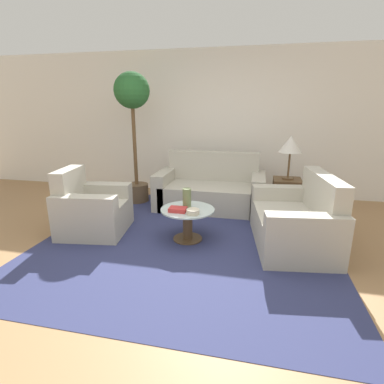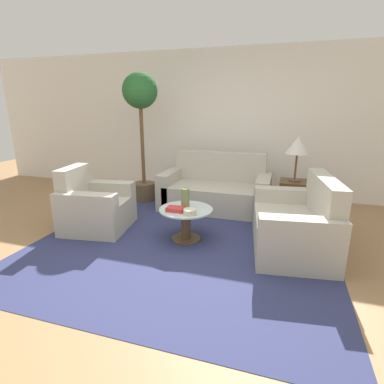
{
  "view_description": "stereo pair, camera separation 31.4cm",
  "coord_description": "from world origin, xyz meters",
  "px_view_note": "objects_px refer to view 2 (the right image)",
  "views": [
    {
      "loc": [
        0.84,
        -2.8,
        1.61
      ],
      "look_at": [
        0.04,
        0.82,
        0.55
      ],
      "focal_mm": 28.0,
      "sensor_mm": 36.0,
      "label": 1
    },
    {
      "loc": [
        1.14,
        -2.71,
        1.61
      ],
      "look_at": [
        0.04,
        0.82,
        0.55
      ],
      "focal_mm": 28.0,
      "sensor_mm": 36.0,
      "label": 2
    }
  ],
  "objects_px": {
    "armchair": "(94,209)",
    "bowl": "(190,212)",
    "potted_plant": "(141,113)",
    "table_lamp": "(298,146)",
    "vase": "(185,199)",
    "book_stack": "(176,209)",
    "sofa_main": "(216,191)",
    "coffee_table": "(186,220)",
    "loveseat": "(298,226)"
  },
  "relations": [
    {
      "from": "table_lamp",
      "to": "bowl",
      "type": "height_order",
      "value": "table_lamp"
    },
    {
      "from": "coffee_table",
      "to": "vase",
      "type": "distance_m",
      "value": 0.27
    },
    {
      "from": "loveseat",
      "to": "bowl",
      "type": "distance_m",
      "value": 1.26
    },
    {
      "from": "loveseat",
      "to": "bowl",
      "type": "bearing_deg",
      "value": -83.23
    },
    {
      "from": "sofa_main",
      "to": "coffee_table",
      "type": "distance_m",
      "value": 1.34
    },
    {
      "from": "armchair",
      "to": "table_lamp",
      "type": "relative_size",
      "value": 1.39
    },
    {
      "from": "table_lamp",
      "to": "vase",
      "type": "relative_size",
      "value": 2.59
    },
    {
      "from": "coffee_table",
      "to": "potted_plant",
      "type": "bearing_deg",
      "value": 132.24
    },
    {
      "from": "sofa_main",
      "to": "vase",
      "type": "distance_m",
      "value": 1.36
    },
    {
      "from": "loveseat",
      "to": "table_lamp",
      "type": "relative_size",
      "value": 2.11
    },
    {
      "from": "armchair",
      "to": "table_lamp",
      "type": "distance_m",
      "value": 3.02
    },
    {
      "from": "bowl",
      "to": "book_stack",
      "type": "height_order",
      "value": "bowl"
    },
    {
      "from": "loveseat",
      "to": "coffee_table",
      "type": "bearing_deg",
      "value": -91.56
    },
    {
      "from": "vase",
      "to": "potted_plant",
      "type": "bearing_deg",
      "value": 132.13
    },
    {
      "from": "armchair",
      "to": "potted_plant",
      "type": "height_order",
      "value": "potted_plant"
    },
    {
      "from": "armchair",
      "to": "vase",
      "type": "height_order",
      "value": "armchair"
    },
    {
      "from": "loveseat",
      "to": "coffee_table",
      "type": "height_order",
      "value": "loveseat"
    },
    {
      "from": "sofa_main",
      "to": "table_lamp",
      "type": "bearing_deg",
      "value": 0.13
    },
    {
      "from": "loveseat",
      "to": "armchair",
      "type": "bearing_deg",
      "value": -94.09
    },
    {
      "from": "loveseat",
      "to": "table_lamp",
      "type": "xyz_separation_m",
      "value": [
        -0.05,
        1.2,
        0.77
      ]
    },
    {
      "from": "coffee_table",
      "to": "table_lamp",
      "type": "distance_m",
      "value": 2.01
    },
    {
      "from": "loveseat",
      "to": "bowl",
      "type": "height_order",
      "value": "loveseat"
    },
    {
      "from": "sofa_main",
      "to": "armchair",
      "type": "bearing_deg",
      "value": -135.57
    },
    {
      "from": "sofa_main",
      "to": "loveseat",
      "type": "relative_size",
      "value": 1.23
    },
    {
      "from": "sofa_main",
      "to": "coffee_table",
      "type": "xyz_separation_m",
      "value": [
        -0.08,
        -1.34,
        -0.02
      ]
    },
    {
      "from": "sofa_main",
      "to": "coffee_table",
      "type": "bearing_deg",
      "value": -93.3
    },
    {
      "from": "armchair",
      "to": "bowl",
      "type": "relative_size",
      "value": 6.01
    },
    {
      "from": "coffee_table",
      "to": "potted_plant",
      "type": "height_order",
      "value": "potted_plant"
    },
    {
      "from": "vase",
      "to": "sofa_main",
      "type": "bearing_deg",
      "value": 86.28
    },
    {
      "from": "sofa_main",
      "to": "bowl",
      "type": "relative_size",
      "value": 11.2
    },
    {
      "from": "coffee_table",
      "to": "bowl",
      "type": "relative_size",
      "value": 4.31
    },
    {
      "from": "armchair",
      "to": "potted_plant",
      "type": "relative_size",
      "value": 0.43
    },
    {
      "from": "armchair",
      "to": "bowl",
      "type": "bearing_deg",
      "value": -103.91
    },
    {
      "from": "potted_plant",
      "to": "bowl",
      "type": "distance_m",
      "value": 2.29
    },
    {
      "from": "coffee_table",
      "to": "loveseat",
      "type": "bearing_deg",
      "value": 6.11
    },
    {
      "from": "sofa_main",
      "to": "book_stack",
      "type": "relative_size",
      "value": 8.32
    },
    {
      "from": "sofa_main",
      "to": "loveseat",
      "type": "xyz_separation_m",
      "value": [
        1.24,
        -1.2,
        0.0
      ]
    },
    {
      "from": "armchair",
      "to": "book_stack",
      "type": "distance_m",
      "value": 1.23
    },
    {
      "from": "potted_plant",
      "to": "vase",
      "type": "distance_m",
      "value": 2.06
    },
    {
      "from": "loveseat",
      "to": "vase",
      "type": "relative_size",
      "value": 5.47
    },
    {
      "from": "sofa_main",
      "to": "coffee_table",
      "type": "height_order",
      "value": "sofa_main"
    },
    {
      "from": "armchair",
      "to": "potted_plant",
      "type": "bearing_deg",
      "value": -11.23
    },
    {
      "from": "vase",
      "to": "armchair",
      "type": "bearing_deg",
      "value": -178.72
    },
    {
      "from": "sofa_main",
      "to": "book_stack",
      "type": "bearing_deg",
      "value": -96.62
    },
    {
      "from": "sofa_main",
      "to": "table_lamp",
      "type": "xyz_separation_m",
      "value": [
        1.2,
        0.0,
        0.77
      ]
    },
    {
      "from": "sofa_main",
      "to": "table_lamp",
      "type": "relative_size",
      "value": 2.59
    },
    {
      "from": "potted_plant",
      "to": "vase",
      "type": "bearing_deg",
      "value": -47.87
    },
    {
      "from": "potted_plant",
      "to": "table_lamp",
      "type": "bearing_deg",
      "value": -0.38
    },
    {
      "from": "table_lamp",
      "to": "book_stack",
      "type": "xyz_separation_m",
      "value": [
        -1.36,
        -1.46,
        -0.62
      ]
    },
    {
      "from": "table_lamp",
      "to": "vase",
      "type": "distance_m",
      "value": 1.92
    }
  ]
}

